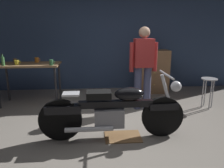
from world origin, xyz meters
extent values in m
plane|color=gray|center=(0.00, 0.00, 0.00)|extent=(12.00, 12.00, 0.00)
cube|color=#384C70|center=(0.00, 2.80, 1.55)|extent=(8.00, 0.12, 3.10)
cube|color=#99724C|center=(-1.75, 1.61, 0.88)|extent=(1.30, 0.64, 0.04)
cylinder|color=#2D2D33|center=(-1.16, 1.35, 0.43)|extent=(0.05, 0.05, 0.86)
cylinder|color=#2D2D33|center=(-2.34, 1.87, 0.43)|extent=(0.05, 0.05, 0.86)
cylinder|color=#2D2D33|center=(-1.16, 1.87, 0.43)|extent=(0.05, 0.05, 0.86)
cylinder|color=black|center=(0.70, -0.08, 0.32)|extent=(0.64, 0.07, 0.64)
cylinder|color=black|center=(-0.85, -0.09, 0.32)|extent=(0.64, 0.07, 0.64)
cube|color=black|center=(0.70, -0.08, 0.50)|extent=(0.44, 0.14, 0.10)
cube|color=black|center=(-0.80, -0.09, 0.50)|extent=(0.52, 0.18, 0.12)
cube|color=gray|center=(-0.13, -0.09, 0.34)|extent=(0.44, 0.24, 0.28)
cube|color=black|center=(-0.03, -0.09, 0.55)|extent=(1.10, 0.11, 0.10)
ellipsoid|color=black|center=(0.17, -0.09, 0.70)|extent=(0.44, 0.22, 0.20)
cube|color=black|center=(-0.28, -0.09, 0.70)|extent=(0.36, 0.24, 0.10)
cube|color=silver|center=(-0.68, -0.09, 0.72)|extent=(0.24, 0.20, 0.03)
cylinder|color=silver|center=(0.76, -0.08, 0.65)|extent=(0.26, 0.05, 0.68)
cylinder|color=silver|center=(0.72, -0.08, 0.98)|extent=(0.04, 0.60, 0.03)
sphere|color=silver|center=(0.88, -0.08, 0.80)|extent=(0.16, 0.16, 0.16)
cylinder|color=silver|center=(-0.43, -0.23, 0.22)|extent=(0.70, 0.07, 0.07)
cylinder|color=#4C5176|center=(0.74, 1.14, 0.44)|extent=(0.15, 0.15, 0.88)
cylinder|color=#4C5176|center=(0.54, 1.12, 0.44)|extent=(0.15, 0.15, 0.88)
cube|color=#BF3333|center=(0.64, 1.13, 1.16)|extent=(0.39, 0.24, 0.56)
cylinder|color=#BF3333|center=(0.88, 1.14, 1.08)|extent=(0.09, 0.09, 0.58)
cylinder|color=#BF3333|center=(0.40, 1.11, 1.08)|extent=(0.09, 0.09, 0.58)
sphere|color=tan|center=(0.64, 1.13, 1.56)|extent=(0.22, 0.22, 0.22)
cylinder|color=#B2B2B7|center=(2.01, 1.04, 0.63)|extent=(0.32, 0.32, 0.02)
cylinder|color=#B2B2B7|center=(2.12, 1.04, 0.31)|extent=(0.02, 0.02, 0.62)
cylinder|color=#B2B2B7|center=(2.01, 1.15, 0.31)|extent=(0.02, 0.02, 0.62)
cylinder|color=#B2B2B7|center=(1.90, 1.04, 0.31)|extent=(0.02, 0.02, 0.62)
cylinder|color=#B2B2B7|center=(2.01, 0.93, 0.31)|extent=(0.02, 0.02, 0.62)
cube|color=#99724C|center=(1.15, 2.30, 0.55)|extent=(0.80, 0.44, 1.10)
sphere|color=tan|center=(1.15, 2.07, 0.85)|extent=(0.04, 0.04, 0.04)
sphere|color=tan|center=(1.15, 2.07, 0.55)|extent=(0.04, 0.04, 0.04)
sphere|color=tan|center=(1.15, 2.07, 0.25)|extent=(0.04, 0.04, 0.04)
cube|color=olive|center=(0.08, -0.09, 0.01)|extent=(0.56, 0.40, 0.01)
cylinder|color=brown|center=(-2.06, 1.70, 0.95)|extent=(0.07, 0.07, 0.10)
torus|color=brown|center=(-2.02, 1.70, 0.96)|extent=(0.06, 0.01, 0.06)
cylinder|color=yellow|center=(-1.95, 1.48, 0.95)|extent=(0.09, 0.09, 0.10)
torus|color=yellow|center=(-1.90, 1.48, 0.95)|extent=(0.06, 0.01, 0.06)
cylinder|color=#3D7F4C|center=(-1.22, 1.37, 0.96)|extent=(0.08, 0.08, 0.11)
torus|color=#3D7F4C|center=(-1.17, 1.37, 0.96)|extent=(0.06, 0.01, 0.06)
cylinder|color=orange|center=(-1.62, 1.77, 0.95)|extent=(0.09, 0.09, 0.11)
torus|color=orange|center=(-1.57, 1.77, 0.96)|extent=(0.06, 0.01, 0.06)
cylinder|color=#4C8C4C|center=(-2.18, 1.38, 0.99)|extent=(0.06, 0.06, 0.18)
cylinder|color=#4C8C4C|center=(-2.18, 1.38, 1.10)|extent=(0.03, 0.03, 0.05)
cylinder|color=black|center=(-2.18, 1.38, 1.14)|extent=(0.03, 0.03, 0.01)
camera|label=1|loc=(-0.32, -3.11, 1.65)|focal=34.71mm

